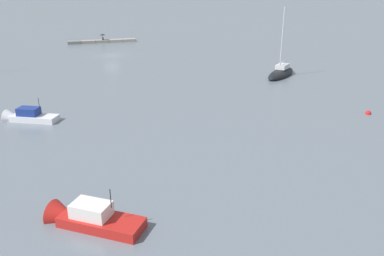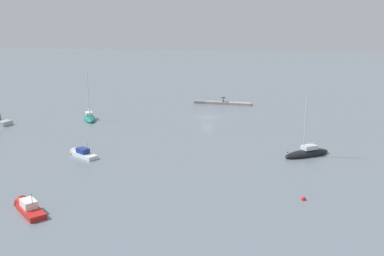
% 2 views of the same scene
% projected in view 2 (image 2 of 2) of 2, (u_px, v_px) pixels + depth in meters
% --- Properties ---
extents(ground_plane, '(500.00, 500.00, 0.00)m').
position_uv_depth(ground_plane, '(208.00, 117.00, 90.88)').
color(ground_plane, slate).
extents(seawall_pier, '(14.31, 1.80, 0.59)m').
position_uv_depth(seawall_pier, '(223.00, 103.00, 106.02)').
color(seawall_pier, gray).
rests_on(seawall_pier, ground_plane).
extents(person_seated_grey_left, '(0.47, 0.65, 0.73)m').
position_uv_depth(person_seated_grey_left, '(223.00, 101.00, 105.86)').
color(person_seated_grey_left, '#1E2333').
rests_on(person_seated_grey_left, seawall_pier).
extents(umbrella_open_black, '(1.28, 1.28, 1.28)m').
position_uv_depth(umbrella_open_black, '(223.00, 97.00, 105.68)').
color(umbrella_open_black, black).
rests_on(umbrella_open_black, seawall_pier).
extents(sailboat_black_mid, '(7.39, 6.81, 9.67)m').
position_uv_depth(sailboat_black_mid, '(307.00, 153.00, 63.71)').
color(sailboat_black_mid, black).
rests_on(sailboat_black_mid, ground_plane).
extents(sailboat_teal_far, '(6.15, 7.62, 10.84)m').
position_uv_depth(sailboat_teal_far, '(89.00, 118.00, 88.36)').
color(sailboat_teal_far, '#197266').
rests_on(sailboat_teal_far, ground_plane).
extents(motorboat_red_near, '(5.34, 4.53, 3.04)m').
position_uv_depth(motorboat_red_near, '(28.00, 208.00, 44.62)').
color(motorboat_red_near, red).
rests_on(motorboat_red_near, ground_plane).
extents(motorboat_white_far, '(5.28, 3.74, 2.88)m').
position_uv_depth(motorboat_white_far, '(82.00, 154.00, 63.54)').
color(motorboat_white_far, silver).
rests_on(motorboat_white_far, ground_plane).
extents(mooring_buoy_near, '(0.54, 0.54, 0.54)m').
position_uv_depth(mooring_buoy_near, '(303.00, 199.00, 47.54)').
color(mooring_buoy_near, red).
rests_on(mooring_buoy_near, ground_plane).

